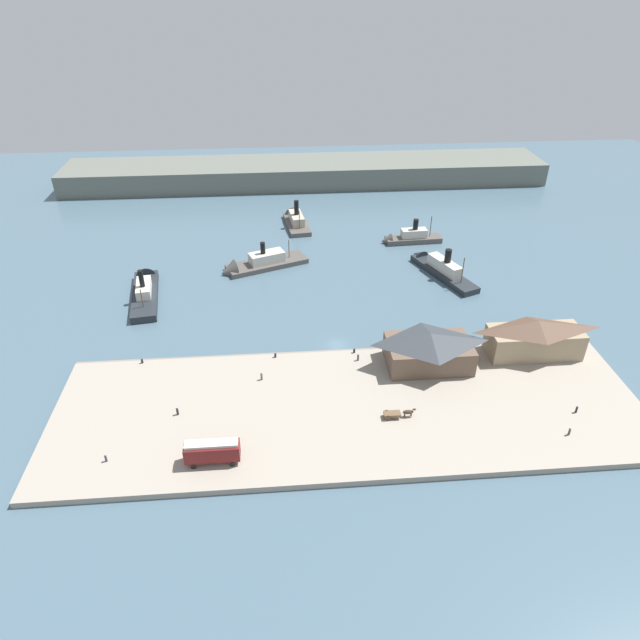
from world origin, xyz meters
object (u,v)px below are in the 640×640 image
(mooring_post_west, at_px, (142,361))
(ferry_shed_central_terminal, at_px, (535,337))
(ferry_moored_west, at_px, (407,238))
(ferry_mid_harbor, at_px, (145,288))
(street_tram, at_px, (212,451))
(pedestrian_near_cart, at_px, (569,432))
(mooring_post_center_west, at_px, (354,351))
(horse_cart, at_px, (398,413))
(ferry_moored_east, at_px, (438,267))
(ferry_approaching_west, at_px, (295,219))
(ferry_shed_west_terminal, at_px, (429,349))
(pedestrian_at_waters_edge, at_px, (106,458))
(pedestrian_standing_center, at_px, (177,411))
(pedestrian_walking_west, at_px, (262,376))
(pedestrian_near_east_shed, at_px, (577,409))
(pedestrian_near_west_shed, at_px, (358,357))
(mooring_post_east, at_px, (275,355))
(ferry_outer_harbor, at_px, (255,265))

(mooring_post_west, bearing_deg, ferry_shed_central_terminal, -2.36)
(ferry_moored_west, xyz_separation_m, ferry_mid_harbor, (-73.29, -25.14, -0.07))
(street_tram, bearing_deg, ferry_shed_central_terminal, 21.41)
(pedestrian_near_cart, relative_size, mooring_post_center_west, 1.77)
(pedestrian_near_cart, bearing_deg, horse_cart, 166.59)
(ferry_moored_east, height_order, ferry_approaching_west, ferry_approaching_west)
(mooring_post_west, relative_size, ferry_moored_east, 0.03)
(ferry_shed_central_terminal, relative_size, ferry_mid_harbor, 0.74)
(mooring_post_center_west, relative_size, mooring_post_west, 1.00)
(ferry_shed_west_terminal, bearing_deg, pedestrian_near_cart, -48.65)
(ferry_shed_west_terminal, relative_size, pedestrian_at_waters_edge, 11.49)
(pedestrian_standing_center, height_order, ferry_moored_east, ferry_moored_east)
(pedestrian_near_cart, relative_size, mooring_post_west, 1.77)
(pedestrian_walking_west, height_order, mooring_post_west, pedestrian_walking_west)
(pedestrian_near_east_shed, xyz_separation_m, pedestrian_standing_center, (-73.24, 5.47, 0.06))
(pedestrian_near_west_shed, bearing_deg, ferry_approaching_west, 97.05)
(pedestrian_walking_west, relative_size, ferry_mid_harbor, 0.07)
(ferry_moored_east, height_order, ferry_mid_harbor, ferry_moored_east)
(pedestrian_near_cart, bearing_deg, ferry_mid_harbor, 144.45)
(horse_cart, height_order, pedestrian_at_waters_edge, horse_cart)
(pedestrian_near_east_shed, height_order, ferry_approaching_west, ferry_approaching_west)
(pedestrian_near_east_shed, bearing_deg, mooring_post_center_west, 149.97)
(street_tram, distance_m, ferry_moored_west, 100.35)
(pedestrian_standing_center, bearing_deg, ferry_moored_east, 40.55)
(ferry_shed_west_terminal, relative_size, pedestrian_near_east_shed, 11.13)
(pedestrian_at_waters_edge, bearing_deg, mooring_post_east, 43.57)
(street_tram, xyz_separation_m, mooring_post_center_west, (27.49, 28.89, -2.05))
(mooring_post_center_west, distance_m, ferry_mid_harbor, 58.91)
(street_tram, height_order, mooring_post_center_west, street_tram)
(pedestrian_standing_center, relative_size, ferry_moored_west, 0.09)
(pedestrian_near_west_shed, height_order, pedestrian_near_east_shed, pedestrian_near_west_shed)
(pedestrian_near_east_shed, xyz_separation_m, ferry_mid_harbor, (-87.70, 54.28, -0.57))
(horse_cart, bearing_deg, pedestrian_near_cart, -13.41)
(mooring_post_center_west, xyz_separation_m, ferry_approaching_west, (-9.14, 74.63, -0.26))
(pedestrian_near_west_shed, height_order, ferry_approaching_west, ferry_approaching_west)
(ferry_shed_central_terminal, distance_m, pedestrian_near_east_shed, 19.08)
(ferry_approaching_west, relative_size, ferry_mid_harbor, 0.75)
(mooring_post_east, relative_size, ferry_outer_harbor, 0.04)
(mooring_post_center_west, bearing_deg, pedestrian_walking_west, -158.74)
(ferry_shed_central_terminal, height_order, ferry_moored_west, ferry_shed_central_terminal)
(street_tram, xyz_separation_m, horse_cart, (32.68, 8.16, -1.58))
(pedestrian_at_waters_edge, relative_size, ferry_moored_west, 0.08)
(pedestrian_standing_center, bearing_deg, ferry_shed_central_terminal, 10.39)
(pedestrian_walking_west, distance_m, mooring_post_west, 25.89)
(pedestrian_at_waters_edge, height_order, ferry_outer_harbor, ferry_outer_harbor)
(pedestrian_standing_center, relative_size, pedestrian_walking_west, 0.96)
(pedestrian_near_east_shed, distance_m, mooring_post_east, 59.28)
(street_tram, xyz_separation_m, ferry_moored_east, (55.48, 66.04, -2.12))
(pedestrian_walking_west, height_order, pedestrian_near_cart, pedestrian_walking_west)
(mooring_post_west, distance_m, ferry_outer_harbor, 48.86)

